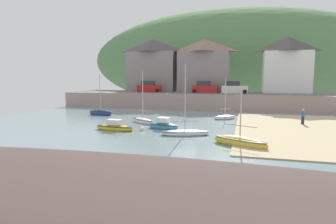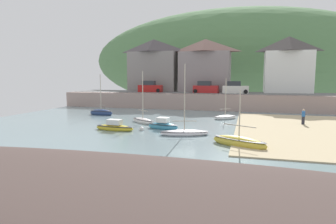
{
  "view_description": "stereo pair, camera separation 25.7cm",
  "coord_description": "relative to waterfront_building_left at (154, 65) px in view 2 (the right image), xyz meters",
  "views": [
    {
      "loc": [
        5.85,
        -27.66,
        5.17
      ],
      "look_at": [
        -2.3,
        2.81,
        1.26
      ],
      "focal_mm": 31.12,
      "sensor_mm": 36.0,
      "label": 1
    },
    {
      "loc": [
        6.1,
        -27.59,
        5.17
      ],
      "look_at": [
        -2.3,
        2.81,
        1.26
      ],
      "focal_mm": 31.12,
      "sensor_mm": 36.0,
      "label": 2
    }
  ],
  "objects": [
    {
      "name": "ground",
      "position": [
        12.68,
        -34.76,
        -7.12
      ],
      "size": [
        48.0,
        41.0,
        0.61
      ],
      "color": "gray"
    },
    {
      "name": "quay_seawall",
      "position": [
        11.28,
        -7.7,
        -5.93
      ],
      "size": [
        48.0,
        9.4,
        2.4
      ],
      "color": "gray",
      "rests_on": "ground"
    },
    {
      "name": "hillside_backdrop",
      "position": [
        13.76,
        30.0,
        2.11
      ],
      "size": [
        80.0,
        44.0,
        26.82
      ],
      "color": "#527C4C",
      "rests_on": "ground"
    },
    {
      "name": "waterfront_building_left",
      "position": [
        0.0,
        0.0,
        0.0
      ],
      "size": [
        9.23,
        4.94,
        9.59
      ],
      "color": "gray",
      "rests_on": "ground"
    },
    {
      "name": "waterfront_building_centre",
      "position": [
        9.73,
        0.0,
        -0.15
      ],
      "size": [
        9.12,
        5.73,
        9.3
      ],
      "color": "gray",
      "rests_on": "ground"
    },
    {
      "name": "waterfront_building_right",
      "position": [
        23.64,
        -0.0,
        -0.14
      ],
      "size": [
        7.77,
        5.31,
        9.3
      ],
      "color": "white",
      "rests_on": "ground"
    },
    {
      "name": "sailboat_nearest_shore",
      "position": [
        12.07,
        -28.17,
        -7.05
      ],
      "size": [
        4.52,
        2.59,
        6.34
      ],
      "rotation": [
        0.0,
        0.0,
        0.31
      ],
      "color": "white",
      "rests_on": "ground"
    },
    {
      "name": "motorboat_with_cabin",
      "position": [
        5.07,
        -27.59,
        -6.99
      ],
      "size": [
        4.07,
        1.5,
        1.19
      ],
      "rotation": [
        0.0,
        0.0,
        -0.08
      ],
      "color": "gold",
      "rests_on": "ground"
    },
    {
      "name": "sailboat_white_hull",
      "position": [
        -1.49,
        -18.04,
        -6.95
      ],
      "size": [
        3.45,
        1.43,
        5.61
      ],
      "rotation": [
        0.0,
        0.0,
        -0.09
      ],
      "color": "navy",
      "rests_on": "ground"
    },
    {
      "name": "fishing_boat_green",
      "position": [
        14.77,
        -17.35,
        -7.06
      ],
      "size": [
        3.21,
        3.11,
        5.05
      ],
      "rotation": [
        0.0,
        0.0,
        0.74
      ],
      "color": "white",
      "rests_on": "ground"
    },
    {
      "name": "rowboat_small_beached",
      "position": [
        9.38,
        -25.71,
        -6.95
      ],
      "size": [
        3.36,
        1.8,
        1.32
      ],
      "rotation": [
        0.0,
        0.0,
        -0.2
      ],
      "color": "teal",
      "rests_on": "ground"
    },
    {
      "name": "dinghy_open_wooden",
      "position": [
        16.83,
        -31.05,
        -6.97
      ],
      "size": [
        4.4,
        2.97,
        4.39
      ],
      "rotation": [
        0.0,
        0.0,
        -0.47
      ],
      "color": "gold",
      "rests_on": "ground"
    },
    {
      "name": "sailboat_blue_trim",
      "position": [
        6.23,
        -22.84,
        -7.02
      ],
      "size": [
        3.66,
        3.11,
        5.85
      ],
      "rotation": [
        0.0,
        0.0,
        -0.64
      ],
      "color": "white",
      "rests_on": "ground"
    },
    {
      "name": "parked_car_near_slipway",
      "position": [
        0.78,
        -4.5,
        -4.08
      ],
      "size": [
        4.17,
        1.88,
        1.95
      ],
      "rotation": [
        0.0,
        0.0,
        0.04
      ],
      "color": "#AB1917",
      "rests_on": "ground"
    },
    {
      "name": "parked_car_by_wall",
      "position": [
        10.52,
        -4.5,
        -4.08
      ],
      "size": [
        4.17,
        1.89,
        1.95
      ],
      "rotation": [
        0.0,
        0.0,
        -0.05
      ],
      "color": "#AD1D1E",
      "rests_on": "ground"
    },
    {
      "name": "parked_car_end_of_row",
      "position": [
        15.27,
        -4.5,
        -4.08
      ],
      "size": [
        4.23,
        2.04,
        1.95
      ],
      "rotation": [
        0.0,
        0.0,
        0.08
      ],
      "color": "silver",
      "rests_on": "ground"
    },
    {
      "name": "person_on_slipway",
      "position": [
        23.06,
        -19.73,
        -6.3
      ],
      "size": [
        0.34,
        0.34,
        1.62
      ],
      "color": "#282833",
      "rests_on": "ground"
    },
    {
      "name": "mooring_buoy",
      "position": [
        7.67,
        -27.11,
        -7.15
      ],
      "size": [
        0.45,
        0.45,
        0.45
      ],
      "color": "silver",
      "rests_on": "ground"
    }
  ]
}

